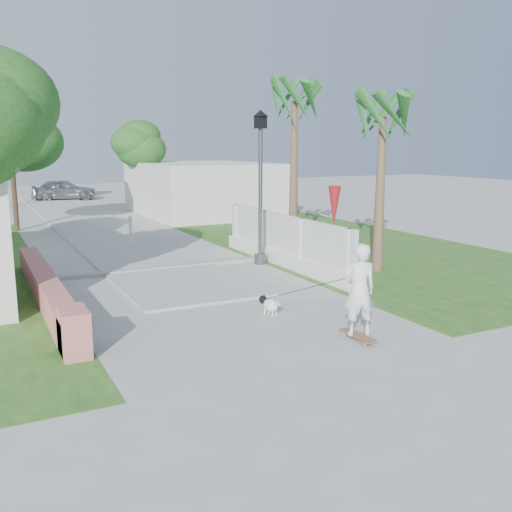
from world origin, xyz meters
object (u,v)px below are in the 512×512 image
dog (269,304)px  parked_car (64,190)px  street_lamp (260,182)px  skateboarder (321,290)px  patio_umbrella (334,207)px  bollard (131,231)px

dog → parked_car: (0.11, 28.30, 0.46)m
street_lamp → skateboarder: bearing=-106.8°
patio_umbrella → skateboarder: size_ratio=0.83×
bollard → dog: (0.50, -9.19, -0.37)m
street_lamp → bollard: bearing=121.0°
bollard → patio_umbrella: patio_umbrella is taller
street_lamp → skateboarder: 6.52m
street_lamp → patio_umbrella: size_ratio=1.93×
patio_umbrella → parked_car: (-3.99, 24.61, -1.01)m
skateboarder → parked_car: skateboarder is taller
skateboarder → dog: 1.51m
skateboarder → street_lamp: bearing=-92.6°
street_lamp → parked_car: (-2.09, 23.61, -1.75)m
bollard → street_lamp: bearing=-59.0°
skateboarder → dog: bearing=-60.4°
skateboarder → dog: (-0.37, 1.35, -0.58)m
skateboarder → dog: skateboarder is taller
street_lamp → bollard: (-2.70, 4.50, -1.84)m
skateboarder → parked_car: size_ratio=0.70×
patio_umbrella → dog: patio_umbrella is taller
dog → parked_car: size_ratio=0.14×
bollard → skateboarder: 10.58m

